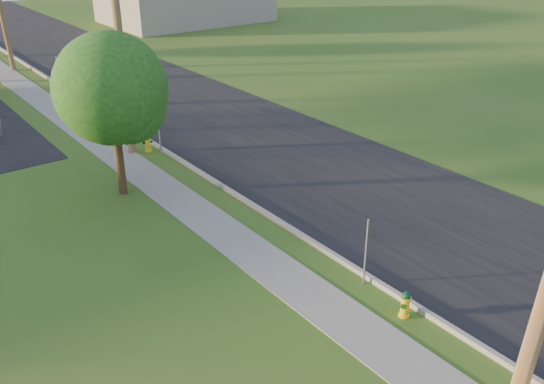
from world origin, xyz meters
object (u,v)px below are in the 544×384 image
Objects in this scene: utility_pole_mid at (119,33)px; hydrant_mid at (148,142)px; tree_verge at (115,93)px; hydrant_near at (405,304)px; hydrant_far at (81,100)px.

utility_pole_mid is 4.59m from hydrant_mid.
tree_verge is 11.64m from hydrant_near.
hydrant_mid is at bearing 52.77° from tree_verge.
hydrant_near is (2.51, -10.86, -3.35)m from tree_verge.
tree_verge is 11.94m from hydrant_far.
hydrant_near is 0.98× the size of hydrant_far.
hydrant_far is (0.69, 7.61, -4.58)m from utility_pole_mid.
hydrant_mid is (0.59, -0.33, -4.54)m from utility_pole_mid.
hydrant_near is at bearing -90.13° from hydrant_far.
utility_pole_mid is at bearing 62.29° from tree_verge.
hydrant_mid reaches higher than hydrant_near.
tree_verge is 5.23m from hydrant_mid.
hydrant_mid is 1.10× the size of hydrant_far.
tree_verge is (-1.87, -3.56, -1.24)m from utility_pole_mid.
hydrant_near is 14.09m from hydrant_mid.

